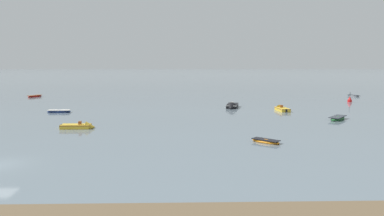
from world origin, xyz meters
The scene contains 9 objects.
motorboat_moored_0 centered at (2.37, 17.20, 0.21)m, with size 4.53×1.62×1.53m.
rowboat_moored_0 centered at (59.08, 60.83, 0.14)m, with size 2.56×3.44×0.52m.
rowboat_moored_1 centered at (39.33, 23.70, 0.19)m, with size 4.08×4.47×0.71m.
rowboat_moored_2 centered at (24.82, 8.06, 0.14)m, with size 3.20×3.02×0.52m.
rowboat_moored_3 centered at (-20.99, 61.46, 0.17)m, with size 3.08×4.05×0.62m.
rowboat_moored_4 centered at (-5.60, 32.79, 0.17)m, with size 4.04×1.43×0.64m.
motorboat_moored_1 centered at (25.16, 38.18, 0.26)m, with size 3.11×5.80×1.89m.
motorboat_moored_2 centered at (33.55, 34.40, 0.21)m, with size 1.96×4.69×1.56m.
channel_buoy centered at (52.20, 47.89, 0.46)m, with size 0.90×0.90×2.30m.
Camera 1 is at (15.75, -31.09, 8.76)m, focal length 34.59 mm.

